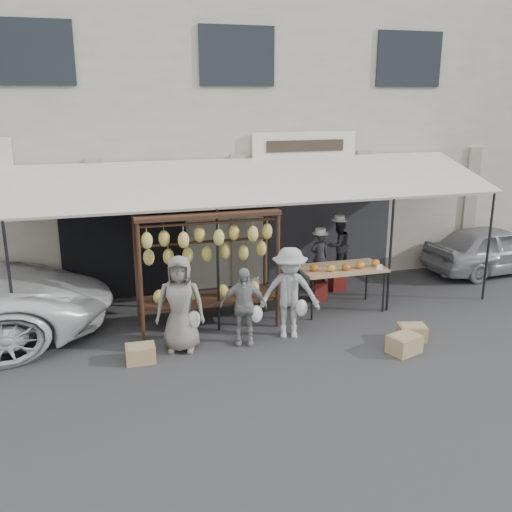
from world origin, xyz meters
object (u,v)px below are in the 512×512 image
at_px(banana_rack, 207,247).
at_px(sedan, 493,249).
at_px(vendor_right, 338,245).
at_px(customer_mid, 244,306).
at_px(customer_right, 289,293).
at_px(customer_left, 180,304).
at_px(crate_far, 141,354).
at_px(crate_near_a, 404,344).
at_px(produce_table, 342,269).
at_px(crate_near_b, 412,333).
at_px(vendor_left, 319,257).

distance_m(banana_rack, sedan, 7.61).
distance_m(vendor_right, customer_mid, 3.53).
distance_m(customer_mid, customer_right, 0.87).
relative_size(banana_rack, sedan, 0.75).
bearing_deg(customer_right, customer_left, -163.64).
relative_size(customer_mid, sedan, 0.40).
bearing_deg(customer_mid, crate_far, -157.32).
height_order(crate_near_a, sedan, sedan).
distance_m(crate_near_a, sedan, 5.65).
relative_size(banana_rack, customer_left, 1.55).
relative_size(crate_far, sedan, 0.14).
xyz_separation_m(produce_table, customer_left, (-3.42, -0.96, -0.03)).
height_order(customer_left, sedan, customer_left).
distance_m(crate_far, sedan, 9.16).
bearing_deg(crate_far, banana_rack, 39.17).
xyz_separation_m(crate_near_a, sedan, (4.45, 3.46, 0.44)).
distance_m(banana_rack, customer_right, 1.72).
relative_size(vendor_right, customer_mid, 0.86).
xyz_separation_m(produce_table, crate_near_b, (0.59, -1.74, -0.73)).
relative_size(produce_table, sedan, 0.49).
distance_m(produce_table, customer_right, 1.76).
xyz_separation_m(vendor_right, sedan, (4.21, 0.16, -0.44)).
height_order(vendor_left, vendor_right, vendor_right).
xyz_separation_m(banana_rack, crate_near_b, (3.36, -1.63, -1.43)).
bearing_deg(crate_near_a, sedan, 37.85).
height_order(customer_left, customer_right, customer_left).
bearing_deg(crate_far, crate_near_b, -6.16).
bearing_deg(vendor_right, crate_far, 8.27).
height_order(customer_mid, sedan, customer_mid).
bearing_deg(customer_left, vendor_left, 41.48).
bearing_deg(vendor_left, customer_right, 53.96).
relative_size(crate_near_a, sedan, 0.15).
relative_size(vendor_left, customer_left, 0.64).
height_order(customer_right, crate_far, customer_right).
relative_size(crate_near_b, crate_far, 1.00).
xyz_separation_m(vendor_left, customer_right, (-1.25, -1.63, -0.12)).
distance_m(vendor_left, crate_near_a, 2.95).
bearing_deg(vendor_left, produce_table, 109.54).
height_order(customer_left, customer_mid, customer_left).
height_order(vendor_right, customer_right, customer_right).
bearing_deg(produce_table, sedan, 15.78).
bearing_deg(crate_near_a, vendor_left, 98.32).
distance_m(customer_left, crate_far, 1.04).
relative_size(produce_table, customer_mid, 1.22).
distance_m(produce_table, sedan, 4.84).
relative_size(produce_table, vendor_left, 1.58).
height_order(crate_near_a, crate_near_b, crate_near_a).
distance_m(customer_right, sedan, 6.53).
bearing_deg(customer_left, customer_right, 14.43).
xyz_separation_m(crate_near_b, sedan, (4.05, 3.05, 0.45)).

